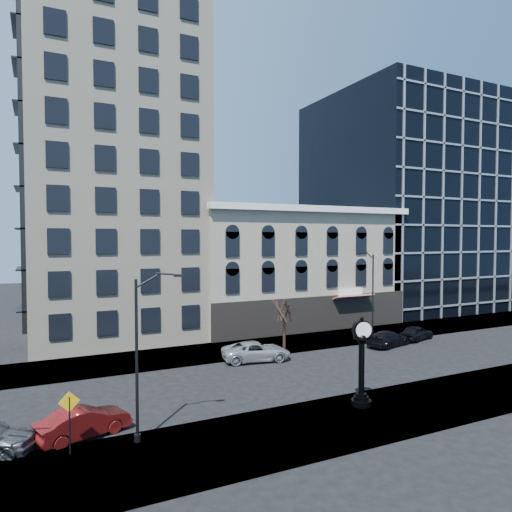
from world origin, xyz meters
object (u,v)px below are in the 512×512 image
street_clock (361,365)px  warning_sign (69,411)px  street_lamp_near (149,312)px  car_near_b (84,422)px

street_clock → warning_sign: street_clock is taller
street_lamp_near → warning_sign: (-3.39, 0.16, -4.04)m
warning_sign → car_near_b: (0.70, 1.82, -1.27)m
street_clock → car_near_b: size_ratio=1.15×
street_lamp_near → car_near_b: (-2.69, 1.98, -5.31)m
street_lamp_near → warning_sign: size_ratio=2.89×
car_near_b → street_lamp_near: bearing=-144.7°
street_clock → warning_sign: bearing=-165.5°
street_clock → street_lamp_near: 12.05m
warning_sign → car_near_b: warning_sign is taller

